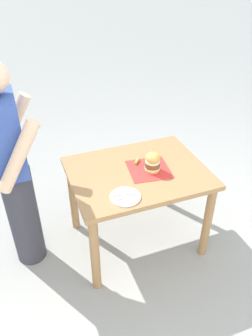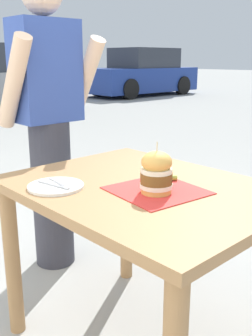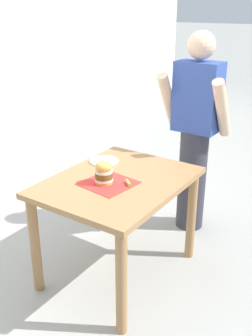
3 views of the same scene
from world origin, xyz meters
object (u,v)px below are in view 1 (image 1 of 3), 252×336
patio_table (138,184)px  diner_across_table (14,171)px  pickle_spear (137,161)px  side_plate_with_forks (125,197)px  sandwich (153,162)px

patio_table → diner_across_table: bearing=80.9°
patio_table → pickle_spear: size_ratio=13.99×
patio_table → side_plate_with_forks: bearing=142.8°
patio_table → pickle_spear: bearing=-18.6°
pickle_spear → side_plate_with_forks: bearing=147.3°
side_plate_with_forks → diner_across_table: diner_across_table is taller
patio_table → diner_across_table: size_ratio=0.64×
sandwich → diner_across_table: diner_across_table is taller
side_plate_with_forks → pickle_spear: bearing=-32.7°
diner_across_table → patio_table: bearing=-99.1°
side_plate_with_forks → diner_across_table: (0.42, 0.70, 0.12)m
patio_table → diner_across_table: 0.96m
pickle_spear → sandwich: bearing=-154.3°
patio_table → sandwich: (-0.04, -0.11, 0.21)m
patio_table → side_plate_with_forks: 0.37m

